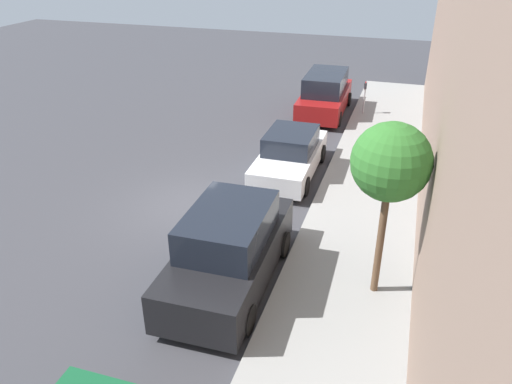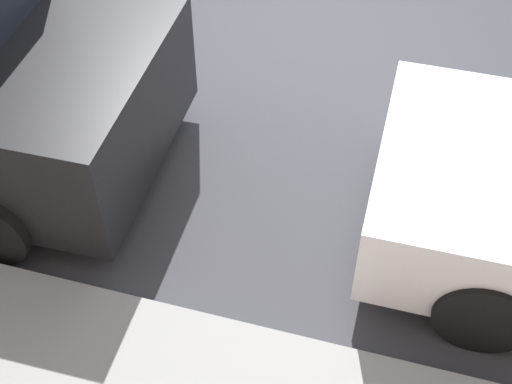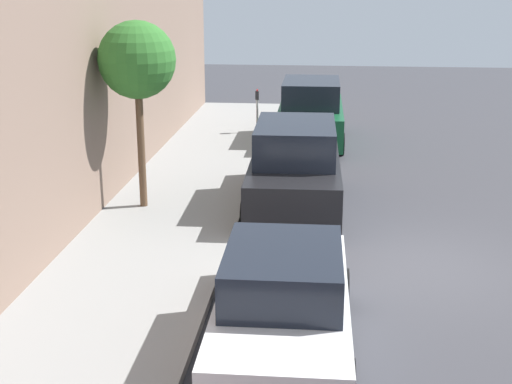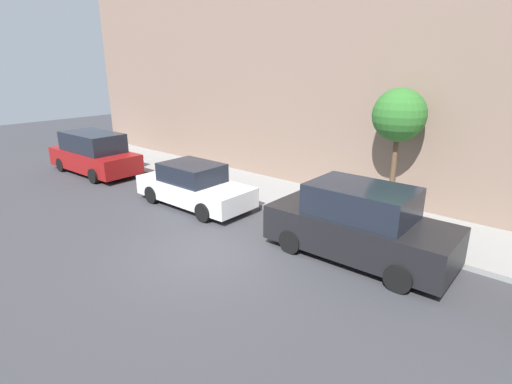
% 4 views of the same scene
% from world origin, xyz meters
% --- Properties ---
extents(ground_plane, '(60.00, 60.00, 0.00)m').
position_xyz_m(ground_plane, '(0.00, 0.00, 0.00)').
color(ground_plane, '#38383D').
extents(sidewalk, '(3.08, 32.00, 0.15)m').
position_xyz_m(sidewalk, '(5.04, 0.00, 0.07)').
color(sidewalk, gray).
rests_on(sidewalk, ground_plane).
extents(parked_suv_nearest, '(2.08, 4.81, 1.98)m').
position_xyz_m(parked_suv_nearest, '(2.19, -9.84, 0.93)').
color(parked_suv_nearest, '#14512D').
rests_on(parked_suv_nearest, ground_plane).
extents(parked_suv_second, '(2.08, 4.83, 1.98)m').
position_xyz_m(parked_suv_second, '(2.38, -3.12, 0.93)').
color(parked_suv_second, black).
rests_on(parked_suv_second, ground_plane).
extents(parked_sedan_third, '(1.92, 4.52, 1.54)m').
position_xyz_m(parked_sedan_third, '(2.26, 3.23, 0.72)').
color(parked_sedan_third, silver).
rests_on(parked_sedan_third, ground_plane).
extents(parking_meter_near, '(0.11, 0.15, 1.40)m').
position_xyz_m(parking_meter_near, '(3.95, -10.59, 1.01)').
color(parking_meter_near, '#ADADB2').
rests_on(parking_meter_near, sidewalk).
extents(street_tree, '(1.65, 1.65, 4.06)m').
position_xyz_m(street_tree, '(5.73, -2.56, 3.36)').
color(street_tree, brown).
rests_on(street_tree, sidewalk).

